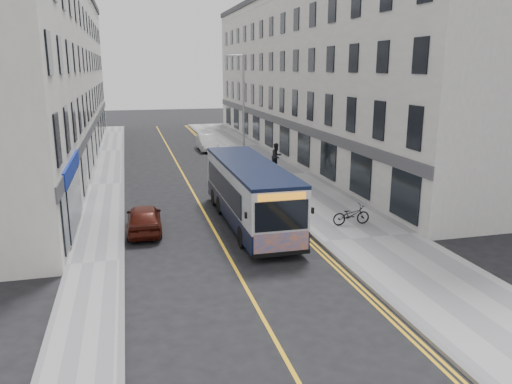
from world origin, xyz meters
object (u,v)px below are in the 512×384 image
city_bus (249,191)px  streetlamp (243,109)px  bicycle (351,215)px  pedestrian_far (277,156)px  pedestrian_near (258,167)px  car_maroon (144,218)px  car_white (207,143)px

city_bus → streetlamp: bearing=78.5°
city_bus → bicycle: (4.39, -1.61, -1.00)m
pedestrian_far → pedestrian_near: bearing=-155.9°
city_bus → bicycle: city_bus is taller
city_bus → pedestrian_near: size_ratio=6.38×
streetlamp → pedestrian_far: bearing=-5.3°
bicycle → pedestrian_far: size_ratio=0.96×
bicycle → pedestrian_near: 10.57m
streetlamp → car_maroon: (-7.20, -11.76, -3.75)m
pedestrian_far → car_white: size_ratio=0.44×
car_maroon → pedestrian_near: bearing=-128.7°
city_bus → car_white: size_ratio=2.40×
streetlamp → pedestrian_far: streetlamp is taller
city_bus → car_maroon: city_bus is taller
streetlamp → car_maroon: bearing=-121.5°
pedestrian_near → car_white: bearing=107.7°
car_white → bicycle: bearing=-82.7°
city_bus → pedestrian_near: bearing=72.8°
streetlamp → city_bus: streetlamp is taller
bicycle → city_bus: bearing=70.4°
bicycle → pedestrian_far: bearing=-1.2°
bicycle → pedestrian_near: (-1.66, 10.44, 0.32)m
pedestrian_near → car_white: size_ratio=0.38×
bicycle → pedestrian_near: pedestrian_near is taller
pedestrian_far → car_white: 10.67m
city_bus → pedestrian_far: (4.80, 11.58, -0.54)m
car_white → streetlamp: bearing=-84.3°
car_maroon → city_bus: bearing=-178.6°
streetlamp → city_bus: size_ratio=0.80×
pedestrian_near → car_maroon: 11.57m
car_white → car_maroon: size_ratio=1.12×
city_bus → pedestrian_near: (2.73, 8.83, -0.68)m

